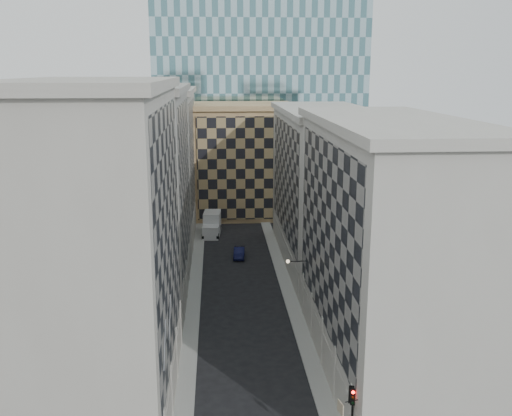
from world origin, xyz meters
name	(u,v)px	position (x,y,z in m)	size (l,w,h in m)	color
sidewalk_west	(194,299)	(-5.25, 30.00, 0.07)	(1.50, 100.00, 0.15)	gray
sidewalk_east	(290,296)	(5.25, 30.00, 0.07)	(1.50, 100.00, 0.15)	gray
bldg_left_a	(100,251)	(-10.88, 11.00, 11.82)	(10.80, 22.80, 23.70)	#A6A196
bldg_left_b	(140,193)	(-10.88, 33.00, 11.32)	(10.80, 22.80, 22.70)	gray
bldg_left_c	(159,164)	(-10.88, 55.00, 10.83)	(10.80, 22.80, 21.70)	#A6A196
bldg_right_a	(385,248)	(10.88, 15.00, 10.32)	(10.80, 26.80, 20.70)	#B0ABA1
bldg_right_b	(323,187)	(10.89, 42.00, 9.85)	(10.80, 28.80, 19.70)	#B0ABA1
tan_block	(243,159)	(2.00, 67.90, 9.44)	(16.80, 14.80, 18.80)	#A37F56
church_tower	(228,55)	(0.00, 82.00, 26.95)	(7.20, 7.20, 51.50)	#2E2A24
flagpoles_left	(167,330)	(-5.90, 6.00, 8.00)	(0.10, 6.33, 2.33)	gray
bracket_lamp	(290,261)	(4.38, 24.00, 6.20)	(1.98, 0.36, 0.36)	black
traffic_light	(353,405)	(5.90, 3.94, 3.35)	(0.56, 0.52, 4.47)	black
box_truck	(212,225)	(-3.39, 55.06, 1.45)	(2.91, 6.23, 3.33)	silver
dark_car	(239,253)	(0.26, 43.91, 0.67)	(1.42, 4.08, 1.34)	#0E1135
shop_sign	(341,407)	(4.95, 3.00, 3.83)	(1.27, 0.79, 0.88)	black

